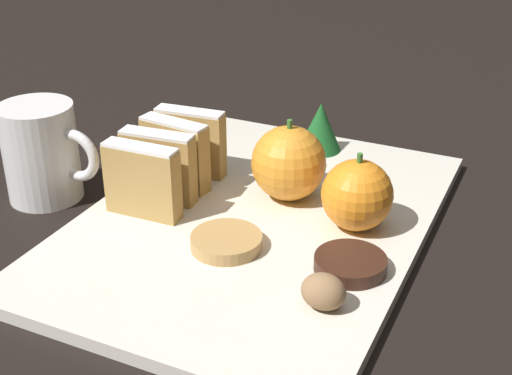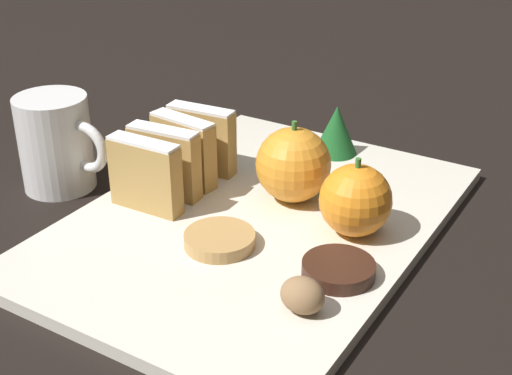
{
  "view_description": "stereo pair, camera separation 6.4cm",
  "coord_description": "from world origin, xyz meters",
  "px_view_note": "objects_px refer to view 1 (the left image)",
  "views": [
    {
      "loc": [
        0.24,
        -0.52,
        0.34
      ],
      "look_at": [
        0.0,
        0.0,
        0.04
      ],
      "focal_mm": 50.0,
      "sensor_mm": 36.0,
      "label": 1
    },
    {
      "loc": [
        0.3,
        -0.49,
        0.34
      ],
      "look_at": [
        0.0,
        0.0,
        0.04
      ],
      "focal_mm": 50.0,
      "sensor_mm": 36.0,
      "label": 2
    }
  ],
  "objects_px": {
    "orange_far": "(357,195)",
    "chocolate_cookie": "(350,264)",
    "orange_near": "(289,163)",
    "coffee_mug": "(43,152)",
    "walnut": "(323,291)"
  },
  "relations": [
    {
      "from": "orange_far",
      "to": "chocolate_cookie",
      "type": "distance_m",
      "value": 0.08
    },
    {
      "from": "orange_near",
      "to": "coffee_mug",
      "type": "bearing_deg",
      "value": -160.26
    },
    {
      "from": "orange_far",
      "to": "chocolate_cookie",
      "type": "xyz_separation_m",
      "value": [
        0.02,
        -0.07,
        -0.03
      ]
    },
    {
      "from": "orange_near",
      "to": "orange_far",
      "type": "bearing_deg",
      "value": -19.79
    },
    {
      "from": "orange_near",
      "to": "coffee_mug",
      "type": "height_order",
      "value": "coffee_mug"
    },
    {
      "from": "orange_near",
      "to": "walnut",
      "type": "xyz_separation_m",
      "value": [
        0.09,
        -0.15,
        -0.02
      ]
    },
    {
      "from": "orange_far",
      "to": "coffee_mug",
      "type": "relative_size",
      "value": 0.68
    },
    {
      "from": "orange_near",
      "to": "coffee_mug",
      "type": "relative_size",
      "value": 0.76
    },
    {
      "from": "orange_far",
      "to": "coffee_mug",
      "type": "bearing_deg",
      "value": -169.98
    },
    {
      "from": "orange_near",
      "to": "chocolate_cookie",
      "type": "height_order",
      "value": "orange_near"
    },
    {
      "from": "chocolate_cookie",
      "to": "coffee_mug",
      "type": "height_order",
      "value": "coffee_mug"
    },
    {
      "from": "walnut",
      "to": "chocolate_cookie",
      "type": "height_order",
      "value": "walnut"
    },
    {
      "from": "orange_far",
      "to": "walnut",
      "type": "relative_size",
      "value": 2.09
    },
    {
      "from": "orange_far",
      "to": "chocolate_cookie",
      "type": "bearing_deg",
      "value": -75.2
    },
    {
      "from": "orange_near",
      "to": "walnut",
      "type": "distance_m",
      "value": 0.18
    }
  ]
}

